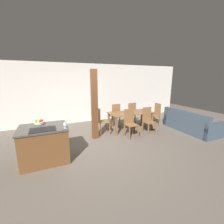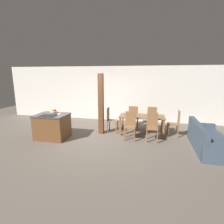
{
  "view_description": "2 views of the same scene",
  "coord_description": "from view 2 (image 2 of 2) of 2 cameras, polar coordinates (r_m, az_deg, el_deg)",
  "views": [
    {
      "loc": [
        -1.36,
        -4.24,
        2.06
      ],
      "look_at": [
        0.6,
        0.2,
        0.95
      ],
      "focal_mm": 24.0,
      "sensor_mm": 36.0,
      "label": 1
    },
    {
      "loc": [
        1.9,
        -5.9,
        2.29
      ],
      "look_at": [
        0.6,
        0.2,
        0.95
      ],
      "focal_mm": 28.0,
      "sensor_mm": 36.0,
      "label": 2
    }
  ],
  "objects": [
    {
      "name": "dining_table",
      "position": [
        6.89,
        9.76,
        -2.08
      ],
      "size": [
        1.73,
        0.84,
        0.72
      ],
      "color": "brown",
      "rests_on": "ground_plane"
    },
    {
      "name": "couch",
      "position": [
        6.23,
        28.72,
        -8.26
      ],
      "size": [
        0.9,
        2.06,
        0.82
      ],
      "rotation": [
        0.0,
        0.0,
        1.55
      ],
      "color": "#3D4C5B",
      "rests_on": "ground_plane"
    },
    {
      "name": "dining_chair_head_end",
      "position": [
        7.07,
        -0.38,
        -2.42
      ],
      "size": [
        0.4,
        0.4,
        0.99
      ],
      "rotation": [
        0.0,
        0.0,
        1.57
      ],
      "color": "brown",
      "rests_on": "ground_plane"
    },
    {
      "name": "timber_post",
      "position": [
        6.76,
        -3.62,
        2.55
      ],
      "size": [
        0.19,
        0.19,
        2.34
      ],
      "color": "brown",
      "rests_on": "ground_plane"
    },
    {
      "name": "dining_chair_far_left",
      "position": [
        7.56,
        7.0,
        -1.54
      ],
      "size": [
        0.4,
        0.4,
        0.99
      ],
      "rotation": [
        0.0,
        0.0,
        3.14
      ],
      "color": "brown",
      "rests_on": "ground_plane"
    },
    {
      "name": "ground_plane",
      "position": [
        6.61,
        -5.51,
        -8.21
      ],
      "size": [
        16.0,
        16.0,
        0.0
      ],
      "primitive_type": "plane",
      "color": "#665B51"
    },
    {
      "name": "wine_glass_near",
      "position": [
        6.05,
        -17.1,
        -0.64
      ],
      "size": [
        0.08,
        0.08,
        0.14
      ],
      "color": "silver",
      "rests_on": "kitchen_island"
    },
    {
      "name": "dining_chair_foot_end",
      "position": [
        6.99,
        19.96,
        -3.34
      ],
      "size": [
        0.4,
        0.4,
        0.99
      ],
      "rotation": [
        0.0,
        0.0,
        -1.57
      ],
      "color": "brown",
      "rests_on": "ground_plane"
    },
    {
      "name": "fruit_bowl",
      "position": [
        6.91,
        -18.55,
        0.26
      ],
      "size": [
        0.25,
        0.25,
        0.12
      ],
      "color": "silver",
      "rests_on": "kitchen_island"
    },
    {
      "name": "dining_chair_near_right",
      "position": [
        6.3,
        13.01,
        -4.56
      ],
      "size": [
        0.4,
        0.4,
        0.99
      ],
      "color": "brown",
      "rests_on": "ground_plane"
    },
    {
      "name": "dining_chair_near_left",
      "position": [
        6.33,
        5.95,
        -4.23
      ],
      "size": [
        0.4,
        0.4,
        0.99
      ],
      "color": "brown",
      "rests_on": "ground_plane"
    },
    {
      "name": "dining_chair_far_right",
      "position": [
        7.54,
        12.89,
        -1.81
      ],
      "size": [
        0.4,
        0.4,
        0.99
      ],
      "rotation": [
        0.0,
        0.0,
        3.14
      ],
      "color": "brown",
      "rests_on": "ground_plane"
    },
    {
      "name": "wine_glass_middle",
      "position": [
        6.13,
        -16.69,
        -0.46
      ],
      "size": [
        0.08,
        0.08,
        0.14
      ],
      "color": "silver",
      "rests_on": "kitchen_island"
    },
    {
      "name": "kitchen_island",
      "position": [
        6.74,
        -18.89,
        -4.41
      ],
      "size": [
        1.12,
        0.9,
        0.9
      ],
      "color": "brown",
      "rests_on": "ground_plane"
    },
    {
      "name": "wall_back",
      "position": [
        8.86,
        -0.43,
        6.03
      ],
      "size": [
        11.2,
        0.08,
        2.7
      ],
      "color": "silver",
      "rests_on": "ground_plane"
    }
  ]
}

